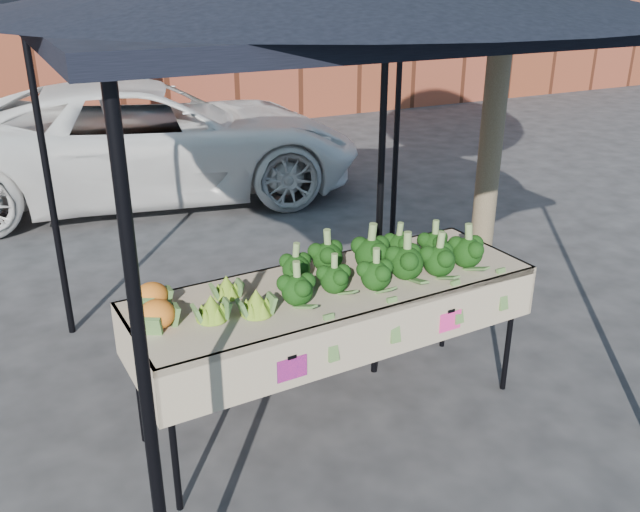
% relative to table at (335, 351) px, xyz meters
% --- Properties ---
extents(ground, '(90.00, 90.00, 0.00)m').
position_rel_table_xyz_m(ground, '(-0.19, -0.11, -0.45)').
color(ground, '#262628').
extents(table, '(2.44, 0.92, 0.90)m').
position_rel_table_xyz_m(table, '(0.00, 0.00, 0.00)').
color(table, tan).
rests_on(table, ground).
extents(canopy, '(3.16, 3.16, 2.74)m').
position_rel_table_xyz_m(canopy, '(0.12, 0.38, 0.92)').
color(canopy, black).
rests_on(canopy, ground).
extents(broccoli_heap, '(1.36, 0.56, 0.25)m').
position_rel_table_xyz_m(broccoli_heap, '(0.27, 0.03, 0.57)').
color(broccoli_heap, black).
rests_on(broccoli_heap, table).
extents(romanesco_cluster, '(0.42, 0.46, 0.19)m').
position_rel_table_xyz_m(romanesco_cluster, '(-0.67, -0.01, 0.54)').
color(romanesco_cluster, '#8EAE2A').
rests_on(romanesco_cluster, table).
extents(cauliflower_pair, '(0.22, 0.42, 0.17)m').
position_rel_table_xyz_m(cauliflower_pair, '(-1.04, 0.07, 0.54)').
color(cauliflower_pair, orange).
rests_on(cauliflower_pair, table).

